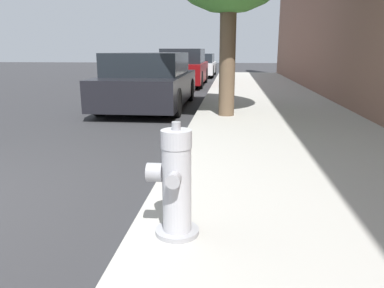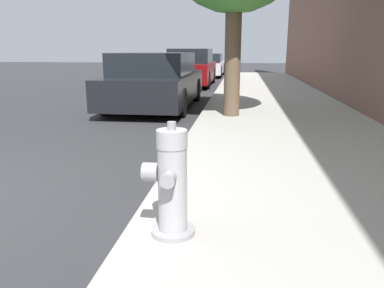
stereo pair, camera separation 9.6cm
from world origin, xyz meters
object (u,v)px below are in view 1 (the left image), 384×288
parked_car_far (199,65)px  parked_car_mid (184,68)px  fire_hydrant (176,184)px  parked_car_near (150,81)px

parked_car_far → parked_car_mid: bearing=-91.2°
parked_car_mid → fire_hydrant: bearing=-83.1°
parked_car_near → parked_car_far: 11.64m
fire_hydrant → parked_car_far: (-1.43, 18.41, 0.11)m
parked_car_mid → parked_car_far: size_ratio=0.95×
parked_car_mid → parked_car_far: 5.62m
parked_car_far → fire_hydrant: bearing=-85.6°
parked_car_near → parked_car_mid: bearing=88.9°
fire_hydrant → parked_car_mid: 12.89m
fire_hydrant → parked_car_near: 6.98m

